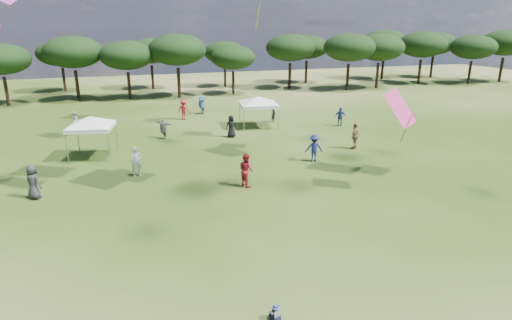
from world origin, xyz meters
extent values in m
cylinder|color=black|center=(-15.51, 44.30, 1.57)|extent=(0.36, 0.36, 3.14)
ellipsoid|color=black|center=(-15.51, 44.30, 5.03)|extent=(6.11, 6.11, 3.29)
cylinder|color=black|center=(-8.39, 45.81, 1.73)|extent=(0.40, 0.40, 3.46)
ellipsoid|color=black|center=(-8.39, 45.81, 5.54)|extent=(6.73, 6.73, 3.63)
cylinder|color=black|center=(-2.58, 44.63, 1.61)|extent=(0.37, 0.37, 3.21)
ellipsoid|color=black|center=(-2.58, 44.63, 5.14)|extent=(6.24, 6.24, 3.36)
cylinder|color=black|center=(3.26, 44.18, 1.78)|extent=(0.41, 0.41, 3.56)
ellipsoid|color=black|center=(3.26, 44.18, 5.69)|extent=(6.91, 6.91, 3.73)
cylinder|color=black|center=(10.19, 44.51, 1.44)|extent=(0.33, 0.33, 2.88)
ellipsoid|color=black|center=(10.19, 44.51, 4.61)|extent=(5.60, 5.60, 3.02)
cylinder|color=black|center=(18.96, 46.98, 1.72)|extent=(0.39, 0.39, 3.44)
ellipsoid|color=black|center=(18.96, 46.98, 5.51)|extent=(6.69, 6.69, 3.60)
cylinder|color=black|center=(25.77, 43.05, 1.77)|extent=(0.40, 0.40, 3.53)
ellipsoid|color=black|center=(25.77, 43.05, 5.65)|extent=(6.86, 6.86, 3.70)
cylinder|color=black|center=(30.65, 43.46, 1.73)|extent=(0.40, 0.40, 3.47)
ellipsoid|color=black|center=(30.65, 43.46, 5.55)|extent=(6.74, 6.74, 3.63)
cylinder|color=black|center=(39.22, 45.46, 1.79)|extent=(0.41, 0.41, 3.57)
ellipsoid|color=black|center=(39.22, 45.46, 5.72)|extent=(6.94, 6.94, 3.74)
cylinder|color=black|center=(46.34, 43.12, 1.68)|extent=(0.38, 0.38, 3.35)
ellipsoid|color=black|center=(46.34, 43.12, 5.37)|extent=(6.51, 6.51, 3.51)
cylinder|color=black|center=(52.84, 43.62, 1.83)|extent=(0.42, 0.42, 3.66)
ellipsoid|color=black|center=(52.84, 43.62, 5.85)|extent=(7.10, 7.10, 3.83)
cylinder|color=black|center=(-10.52, 53.31, 1.56)|extent=(0.36, 0.36, 3.11)
ellipsoid|color=black|center=(-10.52, 53.31, 4.98)|extent=(6.05, 6.05, 3.26)
cylinder|color=black|center=(0.83, 52.52, 1.60)|extent=(0.37, 0.37, 3.20)
ellipsoid|color=black|center=(0.83, 52.52, 5.12)|extent=(6.21, 6.21, 3.35)
cylinder|color=black|center=(10.82, 51.34, 1.50)|extent=(0.34, 0.34, 2.99)
ellipsoid|color=black|center=(10.82, 51.34, 4.79)|extent=(5.81, 5.81, 3.13)
cylinder|color=black|center=(23.62, 51.75, 1.66)|extent=(0.38, 0.38, 3.31)
ellipsoid|color=black|center=(23.62, 51.75, 5.30)|extent=(6.43, 6.43, 3.47)
cylinder|color=black|center=(37.30, 52.12, 1.82)|extent=(0.42, 0.42, 3.64)
ellipsoid|color=black|center=(37.30, 52.12, 5.82)|extent=(7.06, 7.06, 3.81)
cylinder|color=black|center=(46.40, 51.51, 1.73)|extent=(0.40, 0.40, 3.46)
ellipsoid|color=black|center=(46.40, 51.51, 5.53)|extent=(6.72, 6.72, 3.62)
cylinder|color=gray|center=(-7.40, 20.04, 1.08)|extent=(0.06, 0.06, 2.17)
cylinder|color=gray|center=(-4.85, 19.54, 1.08)|extent=(0.06, 0.06, 2.17)
cylinder|color=gray|center=(-6.90, 22.59, 1.08)|extent=(0.06, 0.06, 2.17)
cylinder|color=gray|center=(-4.35, 22.09, 1.08)|extent=(0.06, 0.06, 2.17)
cube|color=white|center=(-5.87, 21.06, 2.12)|extent=(3.24, 3.24, 0.25)
pyramid|color=white|center=(-5.87, 21.06, 2.84)|extent=(5.52, 5.52, 0.60)
cylinder|color=gray|center=(5.83, 24.98, 1.01)|extent=(0.06, 0.06, 2.01)
cylinder|color=gray|center=(8.71, 24.51, 1.01)|extent=(0.06, 0.06, 2.01)
cylinder|color=gray|center=(6.30, 27.86, 1.01)|extent=(0.06, 0.06, 2.01)
cylinder|color=gray|center=(9.18, 27.39, 1.01)|extent=(0.06, 0.06, 2.01)
cube|color=white|center=(7.50, 26.19, 1.96)|extent=(3.53, 3.53, 0.25)
pyramid|color=white|center=(7.50, 26.19, 2.69)|extent=(6.19, 6.19, 0.60)
cube|color=#161832|center=(-0.02, 1.67, 0.09)|extent=(0.26, 0.26, 0.18)
cube|color=#161832|center=(-0.13, 1.82, 0.05)|extent=(0.12, 0.22, 0.09)
cube|color=#161832|center=(0.03, 1.85, 0.05)|extent=(0.12, 0.22, 0.09)
cube|color=white|center=(-0.02, 1.67, 0.28)|extent=(0.24, 0.19, 0.23)
cylinder|color=white|center=(-0.17, 1.71, 0.28)|extent=(0.11, 0.23, 0.14)
cylinder|color=white|center=(0.11, 1.76, 0.28)|extent=(0.11, 0.23, 0.14)
sphere|color=#E0B293|center=(-0.02, 1.67, 0.44)|extent=(0.16, 0.16, 0.16)
cone|color=#4561A1|center=(-0.02, 1.67, 0.47)|extent=(0.26, 0.26, 0.03)
cylinder|color=#4561A1|center=(-0.02, 1.67, 0.51)|extent=(0.17, 0.17, 0.07)
imported|color=brown|center=(11.95, 17.50, 0.96)|extent=(1.18, 1.06, 1.92)
imported|color=navy|center=(3.92, 33.42, 0.96)|extent=(1.71, 2.37, 1.92)
imported|color=#48484C|center=(-0.83, 24.65, 0.78)|extent=(1.57, 1.84, 1.56)
imported|color=beige|center=(-3.32, 16.39, 0.90)|extent=(0.73, 0.56, 1.80)
imported|color=beige|center=(-7.67, 29.72, 0.81)|extent=(0.66, 0.82, 1.63)
imported|color=#A51B29|center=(2.39, 12.85, 0.93)|extent=(0.94, 1.07, 1.86)
imported|color=#27272B|center=(9.46, 27.63, 0.77)|extent=(0.40, 0.58, 1.54)
imported|color=#2C2B2F|center=(-8.55, 14.48, 0.92)|extent=(1.06, 1.04, 1.85)
imported|color=black|center=(4.34, 23.45, 0.89)|extent=(0.97, 0.73, 1.78)
imported|color=navy|center=(14.49, 24.29, 0.84)|extent=(1.06, 0.73, 1.67)
imported|color=#AB1C2D|center=(1.78, 31.23, 0.96)|extent=(1.41, 1.33, 1.91)
imported|color=navy|center=(7.89, 15.77, 0.91)|extent=(1.29, 0.91, 1.82)
plane|color=#BF2F69|center=(11.48, 12.09, 4.00)|extent=(2.82, 2.23, 2.08)
camera|label=1|loc=(-4.00, -8.57, 8.67)|focal=30.00mm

